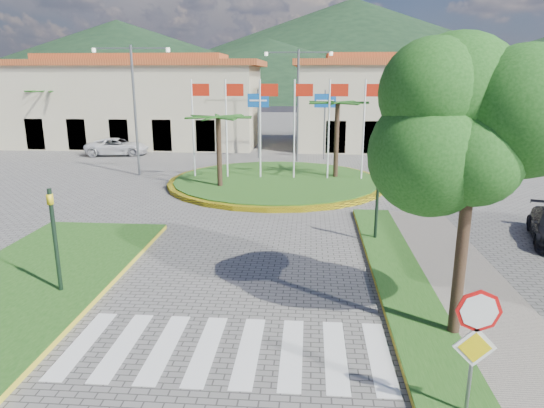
# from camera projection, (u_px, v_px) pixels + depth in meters

# --- Properties ---
(median_left) EXTENTS (5.00, 14.00, 0.18)m
(median_left) POSITION_uv_depth(u_px,v_px,m) (9.00, 299.00, 13.70)
(median_left) COLOR #1C4C15
(median_left) RESTS_ON ground
(crosswalk) EXTENTS (8.00, 3.00, 0.01)m
(crosswalk) POSITION_uv_depth(u_px,v_px,m) (223.00, 350.00, 11.30)
(crosswalk) COLOR silver
(crosswalk) RESTS_ON ground
(roundabout_island) EXTENTS (12.70, 12.70, 6.00)m
(roundabout_island) POSITION_uv_depth(u_px,v_px,m) (276.00, 181.00, 28.61)
(roundabout_island) COLOR yellow
(roundabout_island) RESTS_ON ground
(stop_sign) EXTENTS (0.80, 0.11, 2.65)m
(stop_sign) POSITION_uv_depth(u_px,v_px,m) (476.00, 334.00, 8.52)
(stop_sign) COLOR slate
(stop_sign) RESTS_ON ground
(deciduous_tree) EXTENTS (3.60, 3.60, 6.80)m
(deciduous_tree) POSITION_uv_depth(u_px,v_px,m) (475.00, 124.00, 10.53)
(deciduous_tree) COLOR black
(deciduous_tree) RESTS_ON ground
(traffic_light_left) EXTENTS (0.15, 0.18, 3.20)m
(traffic_light_left) POSITION_uv_depth(u_px,v_px,m) (54.00, 232.00, 13.61)
(traffic_light_left) COLOR black
(traffic_light_left) RESTS_ON ground
(traffic_light_right) EXTENTS (0.15, 0.18, 3.20)m
(traffic_light_right) POSITION_uv_depth(u_px,v_px,m) (378.00, 193.00, 18.18)
(traffic_light_right) COLOR black
(traffic_light_right) RESTS_ON ground
(traffic_light_far) EXTENTS (0.18, 0.15, 3.20)m
(traffic_light_far) POSITION_uv_depth(u_px,v_px,m) (404.00, 143.00, 31.41)
(traffic_light_far) COLOR black
(traffic_light_far) RESTS_ON ground
(direction_sign_west) EXTENTS (1.60, 0.14, 5.20)m
(direction_sign_west) POSITION_uv_depth(u_px,v_px,m) (258.00, 112.00, 36.54)
(direction_sign_west) COLOR slate
(direction_sign_west) RESTS_ON ground
(direction_sign_east) EXTENTS (1.60, 0.14, 5.20)m
(direction_sign_east) POSITION_uv_depth(u_px,v_px,m) (325.00, 113.00, 36.16)
(direction_sign_east) COLOR slate
(direction_sign_east) RESTS_ON ground
(street_lamp_centre) EXTENTS (4.80, 0.16, 8.00)m
(street_lamp_centre) POSITION_uv_depth(u_px,v_px,m) (298.00, 100.00, 35.13)
(street_lamp_centre) COLOR slate
(street_lamp_centre) RESTS_ON ground
(street_lamp_west) EXTENTS (4.80, 0.16, 8.00)m
(street_lamp_west) POSITION_uv_depth(u_px,v_px,m) (135.00, 104.00, 30.10)
(street_lamp_west) COLOR slate
(street_lamp_west) RESTS_ON ground
(building_left) EXTENTS (23.32, 9.54, 8.05)m
(building_left) POSITION_uv_depth(u_px,v_px,m) (136.00, 102.00, 44.12)
(building_left) COLOR #C4BA94
(building_left) RESTS_ON ground
(building_right) EXTENTS (19.08, 9.54, 8.05)m
(building_right) POSITION_uv_depth(u_px,v_px,m) (403.00, 103.00, 42.32)
(building_right) COLOR #C4BA94
(building_right) RESTS_ON ground
(hill_far_west) EXTENTS (140.00, 140.00, 22.00)m
(hill_far_west) POSITION_uv_depth(u_px,v_px,m) (119.00, 59.00, 143.67)
(hill_far_west) COLOR black
(hill_far_west) RESTS_ON ground
(hill_far_mid) EXTENTS (180.00, 180.00, 30.00)m
(hill_far_mid) POSITION_uv_depth(u_px,v_px,m) (352.00, 48.00, 156.66)
(hill_far_mid) COLOR black
(hill_far_mid) RESTS_ON ground
(hill_near_back) EXTENTS (110.00, 110.00, 16.00)m
(hill_near_back) POSITION_uv_depth(u_px,v_px,m) (267.00, 69.00, 131.42)
(hill_near_back) COLOR black
(hill_near_back) RESTS_ON ground
(white_van) EXTENTS (5.18, 3.00, 1.36)m
(white_van) POSITION_uv_depth(u_px,v_px,m) (117.00, 147.00, 38.87)
(white_van) COLOR silver
(white_van) RESTS_ON ground
(car_dark_a) EXTENTS (3.29, 1.40, 1.11)m
(car_dark_a) POSITION_uv_depth(u_px,v_px,m) (207.00, 143.00, 41.62)
(car_dark_a) COLOR black
(car_dark_a) RESTS_ON ground
(car_dark_b) EXTENTS (3.80, 1.76, 1.21)m
(car_dark_b) POSITION_uv_depth(u_px,v_px,m) (379.00, 143.00, 41.75)
(car_dark_b) COLOR black
(car_dark_b) RESTS_ON ground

